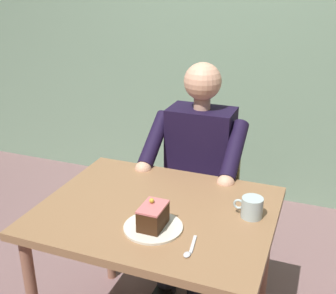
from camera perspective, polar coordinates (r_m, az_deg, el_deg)
name	(u,v)px	position (r m, az deg, el deg)	size (l,w,h in m)	color
cafe_rear_panel	(248,4)	(3.26, 10.72, 18.51)	(6.40, 0.12, 3.00)	gray
dining_table	(157,226)	(1.89, -1.53, -10.70)	(1.00, 0.80, 0.75)	#916744
chair	(204,186)	(2.58, 4.87, -5.29)	(0.42, 0.42, 0.91)	olive
seated_person	(196,174)	(2.36, 3.81, -3.61)	(0.53, 0.58, 1.27)	black
dessert_plate	(153,227)	(1.70, -2.02, -10.80)	(0.24, 0.24, 0.01)	silver
cake_slice	(153,216)	(1.68, -2.04, -9.31)	(0.09, 0.13, 0.11)	#391F0F
coffee_cup	(252,207)	(1.79, 11.27, -7.97)	(0.12, 0.09, 0.09)	#AFC3C4
dessert_spoon	(190,250)	(1.58, 2.97, -13.72)	(0.03, 0.14, 0.01)	silver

